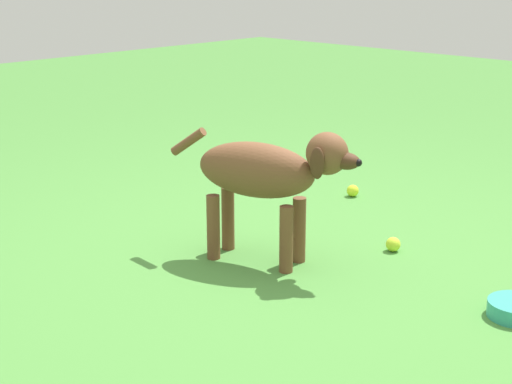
% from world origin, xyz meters
% --- Properties ---
extents(ground, '(14.00, 14.00, 0.00)m').
position_xyz_m(ground, '(0.00, 0.00, 0.00)').
color(ground, '#478438').
extents(dog, '(0.86, 0.38, 0.60)m').
position_xyz_m(dog, '(-0.15, -0.12, 0.40)').
color(dog, brown).
rests_on(dog, ground).
extents(tennis_ball_0, '(0.07, 0.07, 0.07)m').
position_xyz_m(tennis_ball_0, '(0.17, 0.37, 0.03)').
color(tennis_ball_0, '#C1E232').
rests_on(tennis_ball_0, ground).
extents(tennis_ball_1, '(0.07, 0.07, 0.07)m').
position_xyz_m(tennis_ball_1, '(-0.48, 0.93, 0.03)').
color(tennis_ball_1, '#C5E02A').
rests_on(tennis_ball_1, ground).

